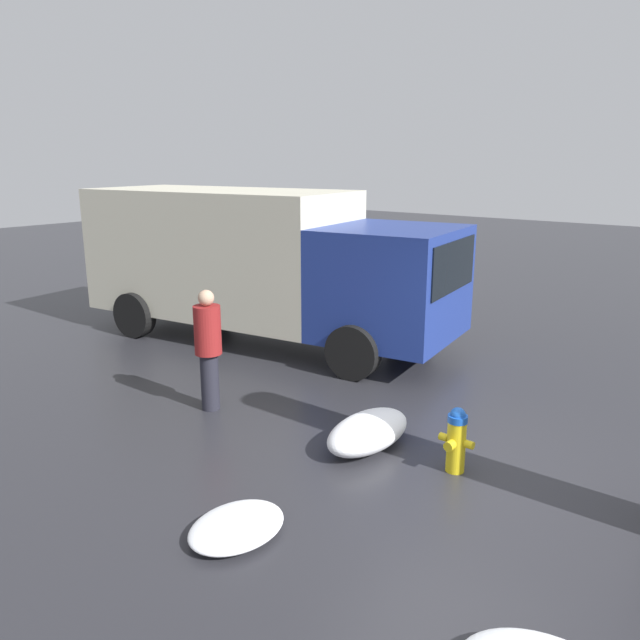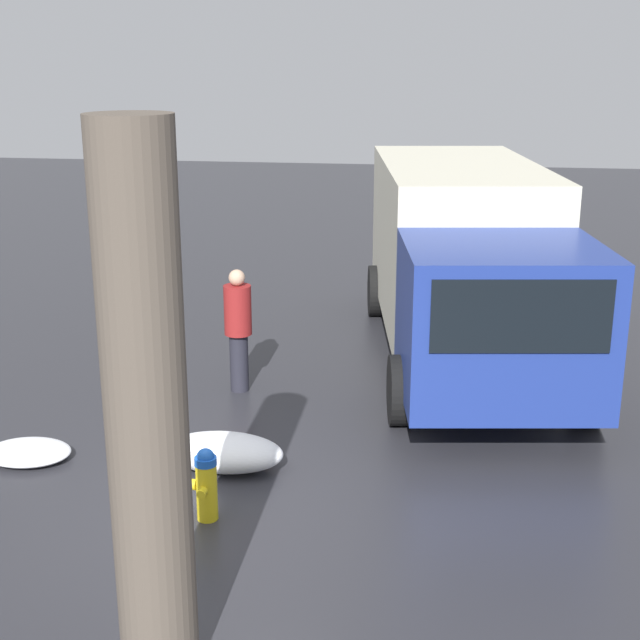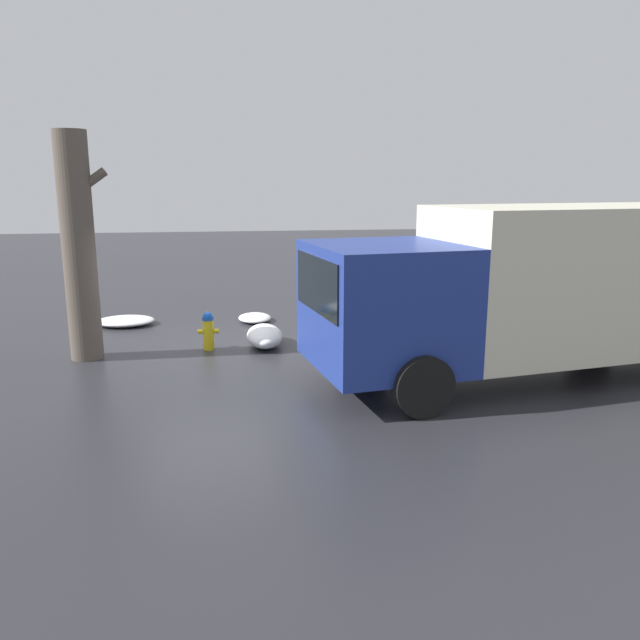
# 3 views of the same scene
# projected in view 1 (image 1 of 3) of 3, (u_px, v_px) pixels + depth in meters

# --- Properties ---
(ground_plane) EXTENTS (60.00, 60.00, 0.00)m
(ground_plane) POSITION_uv_depth(u_px,v_px,m) (455.00, 471.00, 7.12)
(ground_plane) COLOR #28282D
(fire_hydrant) EXTENTS (0.42, 0.32, 0.77)m
(fire_hydrant) POSITION_uv_depth(u_px,v_px,m) (456.00, 439.00, 7.02)
(fire_hydrant) COLOR yellow
(fire_hydrant) RESTS_ON ground_plane
(delivery_truck) EXTENTS (7.65, 3.47, 2.87)m
(delivery_truck) POSITION_uv_depth(u_px,v_px,m) (259.00, 260.00, 12.00)
(delivery_truck) COLOR navy
(delivery_truck) RESTS_ON ground_plane
(pedestrian) EXTENTS (0.38, 0.38, 1.73)m
(pedestrian) POSITION_uv_depth(u_px,v_px,m) (208.00, 345.00, 8.65)
(pedestrian) COLOR #23232D
(pedestrian) RESTS_ON ground_plane
(snow_pile_by_hydrant) EXTENTS (0.72, 1.38, 0.41)m
(snow_pile_by_hydrant) POSITION_uv_depth(u_px,v_px,m) (368.00, 432.00, 7.65)
(snow_pile_by_hydrant) COLOR white
(snow_pile_by_hydrant) RESTS_ON ground_plane
(snow_pile_curbside) EXTENTS (0.78, 1.01, 0.17)m
(snow_pile_curbside) POSITION_uv_depth(u_px,v_px,m) (237.00, 526.00, 5.89)
(snow_pile_curbside) COLOR white
(snow_pile_curbside) RESTS_ON ground_plane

